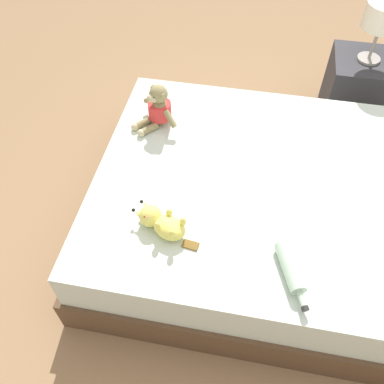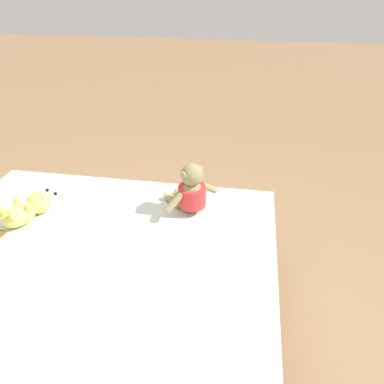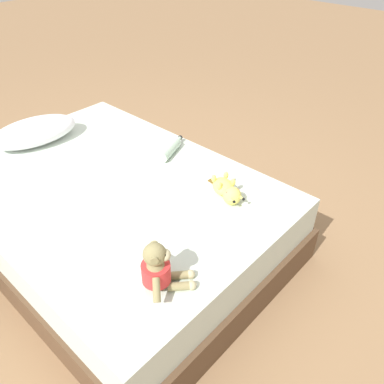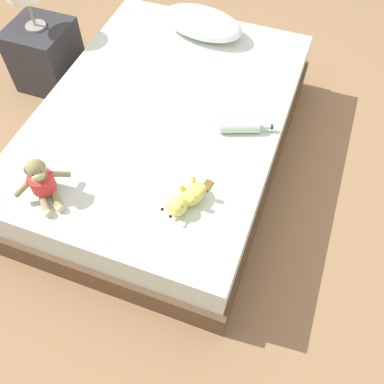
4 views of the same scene
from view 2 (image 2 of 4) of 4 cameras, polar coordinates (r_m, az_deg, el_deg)
The scene contains 2 objects.
plush_monkey at distance 1.59m, azimuth -0.25°, elevation 0.05°, with size 0.26×0.26×0.24m.
plush_yellow_creature at distance 1.72m, azimuth -24.27°, elevation -2.46°, with size 0.19×0.32×0.10m.
Camera 2 is at (-0.55, 0.58, 1.37)m, focal length 34.25 mm.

